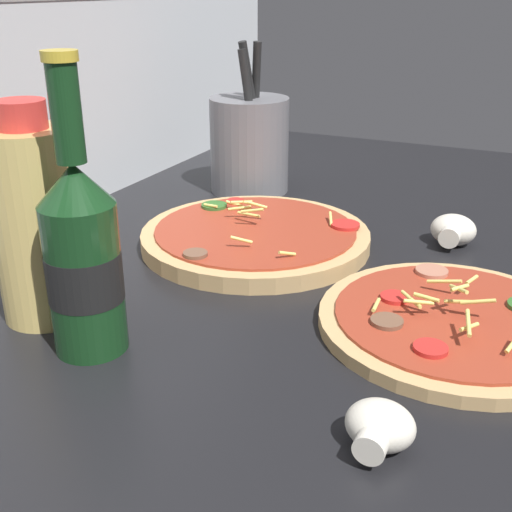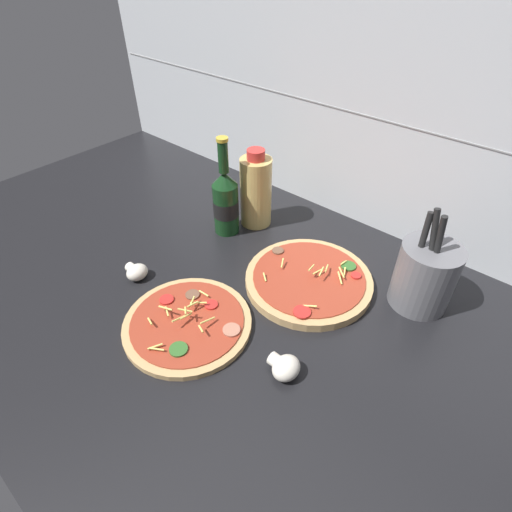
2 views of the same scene
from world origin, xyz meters
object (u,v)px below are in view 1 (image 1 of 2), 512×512
Objects in this scene: pizza_far at (255,237)px; mushroom_left at (379,427)px; beer_bottle at (82,255)px; oil_bottle at (36,222)px; mushroom_right at (453,230)px; utensil_crock at (249,144)px; pizza_near at (455,322)px.

pizza_far is 37.92cm from mushroom_left.
beer_bottle is 27.17cm from mushroom_left.
mushroom_left is at bearing -99.30° from oil_bottle.
mushroom_right is (34.46, -32.15, -7.45)cm from oil_bottle.
oil_bottle is 47.71cm from mushroom_right.
beer_bottle is 1.13× the size of utensil_crock.
utensil_crock reaches higher than oil_bottle.
pizza_near is 1.01× the size of beer_bottle.
pizza_near is at bearing -130.84° from utensil_crock.
utensil_crock is (44.40, -0.16, -2.12)cm from oil_bottle.
utensil_crock is (47.53, 7.57, -1.47)cm from beer_bottle.
pizza_far reaches higher than mushroom_left.
pizza_near is at bearing -169.85° from mushroom_right.
oil_bottle is 3.98× the size of mushroom_left.
pizza_near is at bearing -6.07° from mushroom_left.
mushroom_right reaches higher than mushroom_left.
pizza_far is 23.84cm from mushroom_right.
pizza_near is 39.30cm from oil_bottle.
mushroom_left is at bearing -145.99° from utensil_crock.
pizza_far is at bearing -152.56° from utensil_crock.
utensil_crock is at bearing 27.44° from pizza_far.
oil_bottle reaches higher than mushroom_left.
utensil_crock is (9.94, 31.98, 5.33)cm from mushroom_right.
pizza_far is at bearing 66.81° from pizza_near.
pizza_far is 27.81cm from oil_bottle.
mushroom_left is 0.90× the size of mushroom_right.
oil_bottle reaches higher than mushroom_right.
utensil_crock is at bearing 49.16° from pizza_near.
mushroom_right is (20.95, 3.75, 1.13)cm from pizza_near.
utensil_crock is (20.04, 10.40, 6.13)cm from pizza_far.
beer_bottle is at bearing 84.72° from mushroom_left.
utensil_crock reaches higher than pizza_near.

